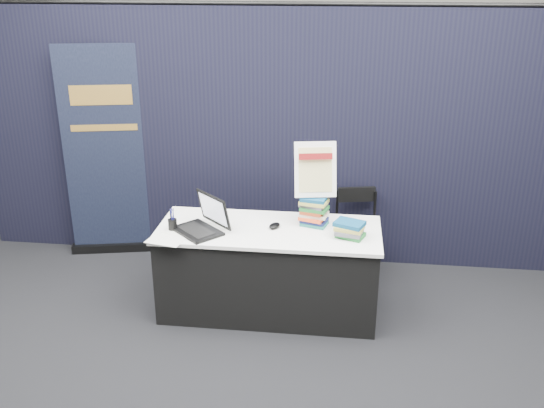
% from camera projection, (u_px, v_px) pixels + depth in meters
% --- Properties ---
extents(floor, '(8.00, 8.00, 0.00)m').
position_uv_depth(floor, '(260.00, 346.00, 4.65)').
color(floor, black).
rests_on(floor, ground).
extents(wall_back, '(8.00, 0.02, 3.50)m').
position_uv_depth(wall_back, '(303.00, 48.00, 7.70)').
color(wall_back, '#B7B5AD').
rests_on(wall_back, floor).
extents(drape_partition, '(6.00, 0.08, 2.40)m').
position_uv_depth(drape_partition, '(283.00, 140.00, 5.69)').
color(drape_partition, black).
rests_on(drape_partition, floor).
extents(display_table, '(1.80, 0.75, 0.75)m').
position_uv_depth(display_table, '(269.00, 270.00, 5.02)').
color(display_table, black).
rests_on(display_table, floor).
extents(laptop, '(0.47, 0.52, 0.29)m').
position_uv_depth(laptop, '(198.00, 222.00, 4.84)').
color(laptop, black).
rests_on(laptop, display_table).
extents(mouse, '(0.12, 0.14, 0.04)m').
position_uv_depth(mouse, '(274.00, 226.00, 4.89)').
color(mouse, black).
rests_on(mouse, display_table).
extents(brochure_left, '(0.31, 0.25, 0.00)m').
position_uv_depth(brochure_left, '(166.00, 240.00, 4.68)').
color(brochure_left, white).
rests_on(brochure_left, display_table).
extents(brochure_mid, '(0.37, 0.31, 0.00)m').
position_uv_depth(brochure_mid, '(185.00, 230.00, 4.84)').
color(brochure_mid, white).
rests_on(brochure_mid, display_table).
extents(brochure_right, '(0.33, 0.28, 0.00)m').
position_uv_depth(brochure_right, '(215.00, 226.00, 4.92)').
color(brochure_right, silver).
rests_on(brochure_right, display_table).
extents(pen_cup, '(0.09, 0.09, 0.09)m').
position_uv_depth(pen_cup, '(173.00, 225.00, 4.84)').
color(pen_cup, black).
rests_on(pen_cup, display_table).
extents(book_stack_tall, '(0.24, 0.21, 0.25)m').
position_uv_depth(book_stack_tall, '(314.00, 211.00, 4.90)').
color(book_stack_tall, '#1A665F').
rests_on(book_stack_tall, display_table).
extents(book_stack_short, '(0.26, 0.23, 0.13)m').
position_uv_depth(book_stack_short, '(350.00, 229.00, 4.71)').
color(book_stack_short, '#1C692A').
rests_on(book_stack_short, display_table).
extents(info_sign, '(0.35, 0.19, 0.45)m').
position_uv_depth(info_sign, '(315.00, 170.00, 4.81)').
color(info_sign, black).
rests_on(info_sign, book_stack_tall).
extents(pullup_banner, '(0.88, 0.29, 2.07)m').
position_uv_depth(pullup_banner, '(109.00, 165.00, 5.89)').
color(pullup_banner, black).
rests_on(pullup_banner, floor).
extents(stacking_chair, '(0.44, 0.44, 0.82)m').
position_uv_depth(stacking_chair, '(355.00, 229.00, 5.61)').
color(stacking_chair, black).
rests_on(stacking_chair, floor).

